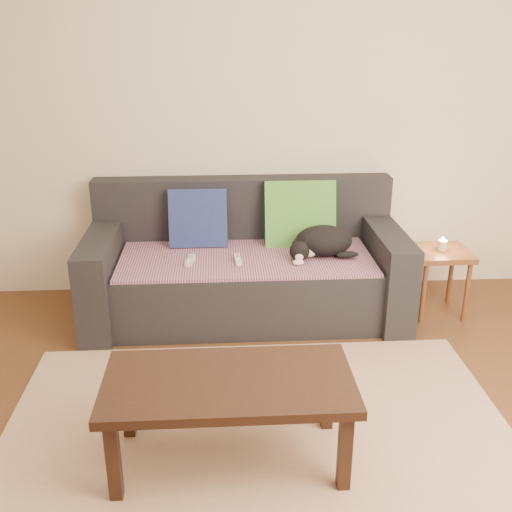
# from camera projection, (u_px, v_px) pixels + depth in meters

# --- Properties ---
(ground) EXTENTS (4.50, 4.50, 0.00)m
(ground) POSITION_uv_depth(u_px,v_px,m) (261.00, 462.00, 2.74)
(ground) COLOR brown
(ground) RESTS_ON ground
(back_wall) EXTENTS (4.50, 0.04, 2.60)m
(back_wall) POSITION_uv_depth(u_px,v_px,m) (242.00, 113.00, 4.13)
(back_wall) COLOR beige
(back_wall) RESTS_ON ground
(sofa) EXTENTS (2.10, 0.94, 0.87)m
(sofa) POSITION_uv_depth(u_px,v_px,m) (245.00, 269.00, 4.09)
(sofa) COLOR #232328
(sofa) RESTS_ON ground
(throw_blanket) EXTENTS (1.66, 0.74, 0.02)m
(throw_blanket) POSITION_uv_depth(u_px,v_px,m) (246.00, 258.00, 3.96)
(throw_blanket) COLOR #4E2D55
(throw_blanket) RESTS_ON sofa
(cushion_navy) EXTENTS (0.40, 0.18, 0.41)m
(cushion_navy) POSITION_uv_depth(u_px,v_px,m) (198.00, 218.00, 4.11)
(cushion_navy) COLOR navy
(cushion_navy) RESTS_ON throw_blanket
(cushion_green) EXTENTS (0.49, 0.24, 0.50)m
(cushion_green) POSITION_uv_depth(u_px,v_px,m) (300.00, 216.00, 4.15)
(cushion_green) COLOR #0A453D
(cushion_green) RESTS_ON throw_blanket
(cat) EXTENTS (0.46, 0.34, 0.20)m
(cat) POSITION_uv_depth(u_px,v_px,m) (322.00, 242.00, 3.94)
(cat) COLOR black
(cat) RESTS_ON throw_blanket
(wii_remote_a) EXTENTS (0.06, 0.15, 0.03)m
(wii_remote_a) POSITION_uv_depth(u_px,v_px,m) (190.00, 260.00, 3.85)
(wii_remote_a) COLOR white
(wii_remote_a) RESTS_ON throw_blanket
(wii_remote_b) EXTENTS (0.05, 0.15, 0.03)m
(wii_remote_b) POSITION_uv_depth(u_px,v_px,m) (238.00, 260.00, 3.86)
(wii_remote_b) COLOR white
(wii_remote_b) RESTS_ON throw_blanket
(side_table) EXTENTS (0.37, 0.37, 0.46)m
(side_table) POSITION_uv_depth(u_px,v_px,m) (440.00, 261.00, 4.04)
(side_table) COLOR brown
(side_table) RESTS_ON ground
(candle) EXTENTS (0.06, 0.06, 0.09)m
(candle) POSITION_uv_depth(u_px,v_px,m) (442.00, 245.00, 4.00)
(candle) COLOR beige
(candle) RESTS_ON side_table
(rug) EXTENTS (2.50, 1.80, 0.01)m
(rug) POSITION_uv_depth(u_px,v_px,m) (259.00, 440.00, 2.88)
(rug) COLOR tan
(rug) RESTS_ON ground
(coffee_table) EXTENTS (1.09, 0.55, 0.44)m
(coffee_table) POSITION_uv_depth(u_px,v_px,m) (229.00, 390.00, 2.62)
(coffee_table) COLOR black
(coffee_table) RESTS_ON rug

